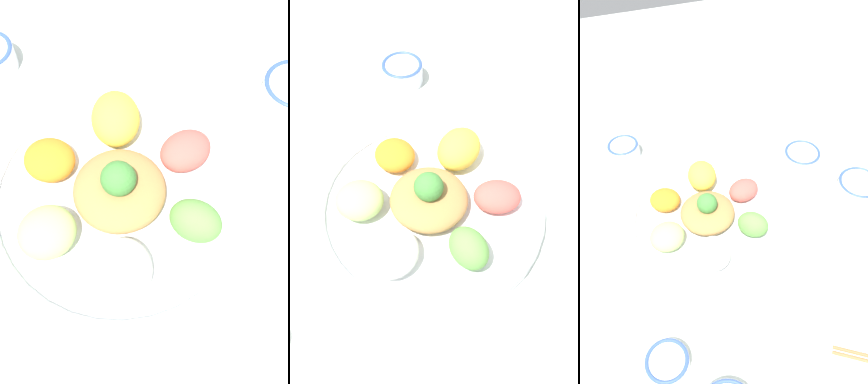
% 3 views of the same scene
% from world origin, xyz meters
% --- Properties ---
extents(ground_plane, '(2.40, 2.40, 0.00)m').
position_xyz_m(ground_plane, '(0.00, 0.00, 0.00)').
color(ground_plane, silver).
extents(salad_platter, '(0.38, 0.38, 0.10)m').
position_xyz_m(salad_platter, '(-0.01, 0.03, 0.03)').
color(salad_platter, white).
rests_on(salad_platter, ground_plane).
extents(sauce_bowl_red, '(0.08, 0.08, 0.03)m').
position_xyz_m(sauce_bowl_red, '(0.27, -0.14, 0.02)').
color(sauce_bowl_red, white).
rests_on(sauce_bowl_red, ground_plane).
extents(rice_bowl_blue, '(0.08, 0.08, 0.05)m').
position_xyz_m(rice_bowl_blue, '(-0.31, -0.12, 0.03)').
color(rice_bowl_blue, white).
rests_on(rice_bowl_blue, ground_plane).
extents(rice_bowl_plain, '(0.10, 0.10, 0.05)m').
position_xyz_m(rice_bowl_plain, '(-0.12, 0.33, 0.03)').
color(rice_bowl_plain, white).
rests_on(rice_bowl_plain, ground_plane).
extents(sauce_bowl_far, '(0.11, 0.11, 0.03)m').
position_xyz_m(sauce_bowl_far, '(0.01, 0.42, 0.02)').
color(sauce_bowl_far, white).
rests_on(sauce_bowl_far, ground_plane).
extents(serving_spoon_main, '(0.05, 0.12, 0.01)m').
position_xyz_m(serving_spoon_main, '(-0.45, -0.05, 0.00)').
color(serving_spoon_main, white).
rests_on(serving_spoon_main, ground_plane).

